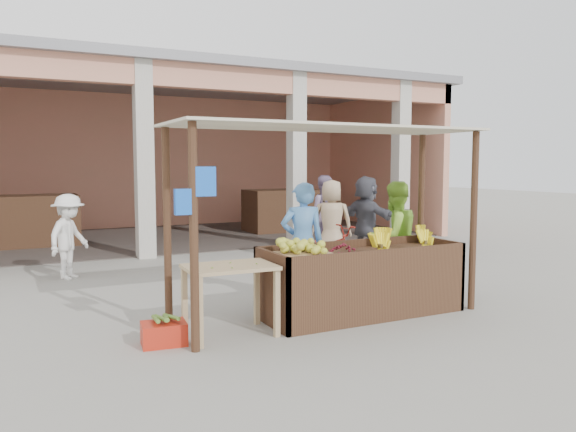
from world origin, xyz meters
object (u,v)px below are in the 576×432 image
vendor_blue (302,239)px  vendor_green (394,234)px  side_table (230,277)px  red_crate (164,334)px  fruit_stall (362,283)px  motorcycle (325,250)px

vendor_blue → vendor_green: bearing=-167.2°
side_table → red_crate: side_table is taller
fruit_stall → red_crate: bearing=-178.0°
fruit_stall → vendor_green: vendor_green is taller
fruit_stall → vendor_blue: (-0.38, 0.91, 0.49)m
side_table → vendor_blue: bearing=36.5°
fruit_stall → red_crate: 2.60m
vendor_green → side_table: bearing=13.6°
side_table → motorcycle: size_ratio=0.59×
vendor_green → motorcycle: 1.70m
red_crate → motorcycle: (3.46, 2.51, 0.32)m
red_crate → motorcycle: 4.29m
vendor_blue → motorcycle: size_ratio=1.05×
fruit_stall → motorcycle: 2.58m
side_table → motorcycle: bearing=44.8°
side_table → red_crate: size_ratio=2.17×
motorcycle → side_table: bearing=130.2°
red_crate → vendor_green: vendor_green is taller
fruit_stall → motorcycle: (0.88, 2.42, 0.05)m
fruit_stall → vendor_green: bearing=35.4°
motorcycle → fruit_stall: bearing=157.3°
motorcycle → vendor_blue: bearing=137.6°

